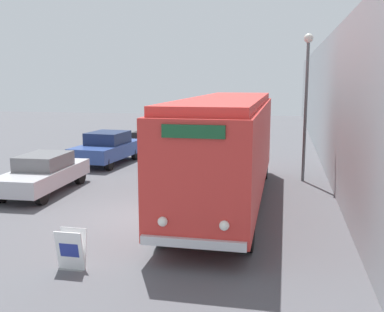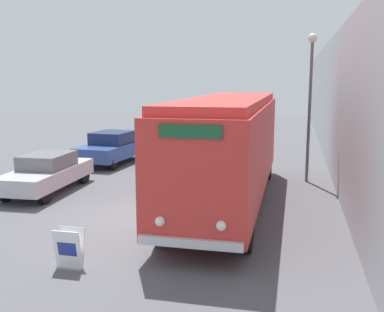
{
  "view_description": "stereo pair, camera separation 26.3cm",
  "coord_description": "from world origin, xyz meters",
  "px_view_note": "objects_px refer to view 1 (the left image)",
  "views": [
    {
      "loc": [
        3.97,
        -12.4,
        4.1
      ],
      "look_at": [
        1.53,
        -0.65,
        2.05
      ],
      "focal_mm": 42.0,
      "sensor_mm": 36.0,
      "label": 1
    },
    {
      "loc": [
        4.23,
        -12.35,
        4.1
      ],
      "look_at": [
        1.53,
        -0.65,
        2.05
      ],
      "focal_mm": 42.0,
      "sensor_mm": 36.0,
      "label": 2
    }
  ],
  "objects_px": {
    "parked_car_mid": "(107,148)",
    "streetlamp": "(307,86)",
    "parked_car_near": "(44,173)",
    "vintage_bus": "(227,144)",
    "parked_car_far": "(155,132)",
    "sign_board": "(71,250)"
  },
  "relations": [
    {
      "from": "parked_car_mid",
      "to": "streetlamp",
      "type": "bearing_deg",
      "value": -7.15
    },
    {
      "from": "sign_board",
      "to": "parked_car_far",
      "type": "height_order",
      "value": "parked_car_far"
    },
    {
      "from": "parked_car_near",
      "to": "parked_car_mid",
      "type": "height_order",
      "value": "parked_car_mid"
    },
    {
      "from": "parked_car_near",
      "to": "parked_car_far",
      "type": "xyz_separation_m",
      "value": [
        0.4,
        13.08,
        0.01
      ]
    },
    {
      "from": "vintage_bus",
      "to": "sign_board",
      "type": "bearing_deg",
      "value": -113.66
    },
    {
      "from": "vintage_bus",
      "to": "parked_car_mid",
      "type": "bearing_deg",
      "value": 138.11
    },
    {
      "from": "vintage_bus",
      "to": "sign_board",
      "type": "height_order",
      "value": "vintage_bus"
    },
    {
      "from": "sign_board",
      "to": "streetlamp",
      "type": "xyz_separation_m",
      "value": [
        5.25,
        9.95,
        3.42
      ]
    },
    {
      "from": "streetlamp",
      "to": "sign_board",
      "type": "bearing_deg",
      "value": -117.81
    },
    {
      "from": "parked_car_mid",
      "to": "parked_car_far",
      "type": "height_order",
      "value": "parked_car_mid"
    },
    {
      "from": "vintage_bus",
      "to": "parked_car_far",
      "type": "xyz_separation_m",
      "value": [
        -6.34,
        13.2,
        -1.26
      ]
    },
    {
      "from": "streetlamp",
      "to": "parked_car_mid",
      "type": "bearing_deg",
      "value": 167.91
    },
    {
      "from": "vintage_bus",
      "to": "parked_car_near",
      "type": "bearing_deg",
      "value": 179.01
    },
    {
      "from": "sign_board",
      "to": "streetlamp",
      "type": "relative_size",
      "value": 0.15
    },
    {
      "from": "streetlamp",
      "to": "vintage_bus",
      "type": "bearing_deg",
      "value": -123.46
    },
    {
      "from": "sign_board",
      "to": "parked_car_near",
      "type": "height_order",
      "value": "parked_car_near"
    },
    {
      "from": "parked_car_far",
      "to": "sign_board",
      "type": "bearing_deg",
      "value": -79.5
    },
    {
      "from": "parked_car_mid",
      "to": "parked_car_near",
      "type": "bearing_deg",
      "value": -85.83
    },
    {
      "from": "parked_car_near",
      "to": "vintage_bus",
      "type": "bearing_deg",
      "value": -2.97
    },
    {
      "from": "streetlamp",
      "to": "parked_car_near",
      "type": "relative_size",
      "value": 1.29
    },
    {
      "from": "vintage_bus",
      "to": "parked_car_far",
      "type": "height_order",
      "value": "vintage_bus"
    },
    {
      "from": "parked_car_near",
      "to": "parked_car_far",
      "type": "bearing_deg",
      "value": 86.26
    }
  ]
}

